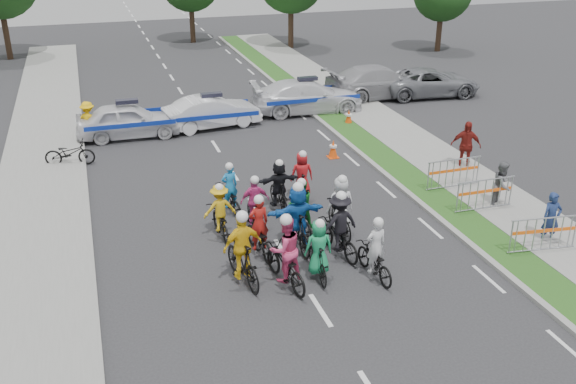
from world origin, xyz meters
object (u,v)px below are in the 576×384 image
object	(u,v)px
spectator_2	(466,146)
marshal_hiviz	(89,121)
rider_13	(302,181)
police_car_0	(129,120)
rider_6	(259,234)
rider_7	(340,211)
rider_1	(318,255)
civilian_suv	(430,82)
cone_0	(333,149)
rider_10	(220,215)
civilian_sedan	(379,82)
rider_4	(339,230)
cone_1	(349,117)
rider_0	(375,257)
rider_8	(300,213)
rider_12	(230,195)
spectator_1	(502,185)
barrier_0	(543,236)
rider_2	(285,259)
parked_bike	(70,153)
barrier_1	(484,196)
rider_9	(255,208)
police_car_2	(307,96)
spectator_0	(551,218)
barrier_2	(453,175)
rider_5	(297,222)
police_car_1	(212,112)
rider_3	(243,255)
rider_11	(279,188)

from	to	relation	value
spectator_2	marshal_hiviz	world-z (taller)	spectator_2
rider_13	police_car_0	size ratio (longest dim) A/B	0.41
rider_6	rider_7	bearing A→B (deg)	-177.78
rider_1	police_car_0	size ratio (longest dim) A/B	0.40
police_car_0	civilian_suv	world-z (taller)	police_car_0
rider_13	cone_0	distance (m)	4.12
rider_10	civilian_sedan	xyz separation A→B (m)	(10.72, 12.23, 0.15)
rider_4	cone_1	bearing A→B (deg)	-124.49
rider_0	spectator_2	bearing A→B (deg)	-141.91
rider_4	rider_8	xyz separation A→B (m)	(-0.58, 1.54, -0.09)
rider_0	rider_6	world-z (taller)	rider_6
rider_12	civilian_sedan	bearing A→B (deg)	-142.36
civilian_suv	spectator_1	xyz separation A→B (m)	(-4.47, -12.54, 0.07)
rider_8	barrier_0	xyz separation A→B (m)	(5.88, -3.20, -0.10)
rider_0	rider_2	size ratio (longest dim) A/B	0.85
rider_0	rider_4	xyz separation A→B (m)	(-0.44, 1.36, 0.17)
parked_bike	police_car_0	bearing A→B (deg)	-32.39
rider_4	marshal_hiviz	world-z (taller)	rider_4
civilian_suv	barrier_1	xyz separation A→B (m)	(-5.20, -12.71, -0.14)
spectator_1	marshal_hiviz	xyz separation A→B (m)	(-12.15, 10.78, 0.04)
civilian_suv	cone_1	bearing A→B (deg)	124.78
rider_7	rider_10	size ratio (longest dim) A/B	1.13
rider_9	barrier_0	xyz separation A→B (m)	(7.06, -3.90, -0.11)
rider_8	rider_12	distance (m)	2.61
rider_1	police_car_2	world-z (taller)	rider_1
rider_0	spectator_0	distance (m)	5.50
barrier_1	barrier_2	bearing A→B (deg)	90.00
rider_13	police_car_2	distance (m)	9.89
spectator_1	barrier_1	xyz separation A→B (m)	(-0.72, -0.17, -0.20)
rider_5	police_car_1	distance (m)	11.47
police_car_1	police_car_2	size ratio (longest dim) A/B	0.80
spectator_1	spectator_2	size ratio (longest dim) A/B	0.84
rider_1	cone_1	xyz separation A→B (m)	(5.70, 11.58, -0.33)
police_car_1	marshal_hiviz	size ratio (longest dim) A/B	2.59
rider_0	spectator_2	xyz separation A→B (m)	(6.26, 5.84, 0.33)
police_car_2	parked_bike	size ratio (longest dim) A/B	2.88
rider_3	barrier_1	size ratio (longest dim) A/B	1.02
rider_9	police_car_2	distance (m)	12.07
civilian_suv	rider_10	bearing A→B (deg)	137.10
marshal_hiviz	police_car_2	bearing A→B (deg)	-144.94
police_car_0	civilian_suv	size ratio (longest dim) A/B	0.84
rider_3	barrier_2	world-z (taller)	rider_3
rider_13	police_car_2	bearing A→B (deg)	-102.58
police_car_2	marshal_hiviz	bearing A→B (deg)	100.17
rider_9	cone_0	bearing A→B (deg)	-132.65
rider_0	rider_10	xyz separation A→B (m)	(-3.27, 3.42, 0.08)
rider_10	rider_11	xyz separation A→B (m)	(2.14, 1.24, 0.06)
rider_10	police_car_2	distance (m)	12.74
rider_0	rider_10	distance (m)	4.73
rider_12	spectator_2	distance (m)	8.95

